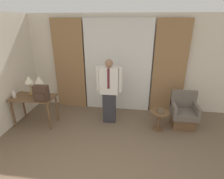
# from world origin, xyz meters

# --- Properties ---
(wall_back) EXTENTS (10.00, 0.06, 2.70)m
(wall_back) POSITION_xyz_m (0.00, 3.20, 1.35)
(wall_back) COLOR silver
(wall_back) RESTS_ON ground_plane
(curtain_sheer_center) EXTENTS (1.86, 0.06, 2.58)m
(curtain_sheer_center) POSITION_xyz_m (0.00, 3.07, 1.29)
(curtain_sheer_center) COLOR white
(curtain_sheer_center) RESTS_ON ground_plane
(curtain_drape_left) EXTENTS (0.88, 0.06, 2.58)m
(curtain_drape_left) POSITION_xyz_m (-1.41, 3.07, 1.29)
(curtain_drape_left) COLOR #997047
(curtain_drape_left) RESTS_ON ground_plane
(curtain_drape_right) EXTENTS (0.88, 0.06, 2.58)m
(curtain_drape_right) POSITION_xyz_m (1.41, 3.07, 1.29)
(curtain_drape_right) COLOR #997047
(curtain_drape_right) RESTS_ON ground_plane
(desk) EXTENTS (1.06, 0.56, 0.76)m
(desk) POSITION_xyz_m (-1.98, 1.95, 0.63)
(desk) COLOR brown
(desk) RESTS_ON ground_plane
(table_lamp_left) EXTENTS (0.22, 0.22, 0.49)m
(table_lamp_left) POSITION_xyz_m (-2.11, 2.10, 1.13)
(table_lamp_left) COLOR #9E7F47
(table_lamp_left) RESTS_ON desk
(table_lamp_right) EXTENTS (0.22, 0.22, 0.49)m
(table_lamp_right) POSITION_xyz_m (-1.84, 2.10, 1.13)
(table_lamp_right) COLOR #9E7F47
(table_lamp_right) RESTS_ON desk
(bottle_near_edge) EXTENTS (0.08, 0.08, 0.18)m
(bottle_near_edge) POSITION_xyz_m (-2.41, 1.86, 0.84)
(bottle_near_edge) COLOR silver
(bottle_near_edge) RESTS_ON desk
(backpack) EXTENTS (0.33, 0.19, 0.37)m
(backpack) POSITION_xyz_m (-1.65, 1.77, 0.94)
(backpack) COLOR #422D23
(backpack) RESTS_ON desk
(person) EXTENTS (0.65, 0.21, 1.68)m
(person) POSITION_xyz_m (-0.13, 2.29, 0.91)
(person) COLOR #2D2D33
(person) RESTS_ON ground_plane
(armchair) EXTENTS (0.61, 0.54, 0.89)m
(armchair) POSITION_xyz_m (1.74, 2.34, 0.34)
(armchair) COLOR brown
(armchair) RESTS_ON ground_plane
(side_table) EXTENTS (0.45, 0.45, 0.49)m
(side_table) POSITION_xyz_m (1.12, 2.09, 0.34)
(side_table) COLOR brown
(side_table) RESTS_ON ground_plane
(book) EXTENTS (0.16, 0.25, 0.03)m
(book) POSITION_xyz_m (1.15, 2.12, 0.51)
(book) COLOR brown
(book) RESTS_ON side_table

